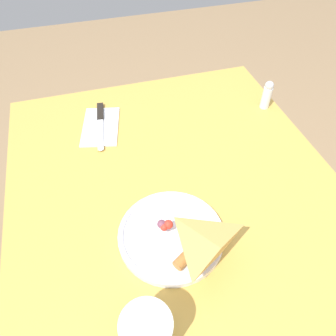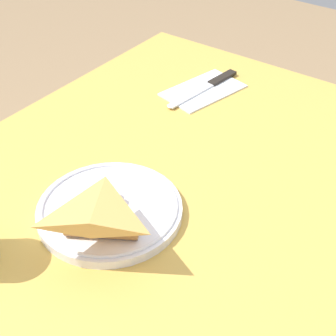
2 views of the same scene
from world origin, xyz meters
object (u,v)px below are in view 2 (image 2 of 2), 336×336
plate_pizza (109,209)px  napkin_folded (203,90)px  butter_knife (207,86)px  dining_table (160,251)px

plate_pizza → napkin_folded: size_ratio=1.19×
butter_knife → napkin_folded: bearing=0.0°
napkin_folded → plate_pizza: bearing=12.9°
dining_table → butter_knife: 0.42m
dining_table → napkin_folded: bearing=-157.5°
dining_table → napkin_folded: napkin_folded is taller
dining_table → plate_pizza: 0.15m
plate_pizza → butter_knife: plate_pizza is taller
napkin_folded → butter_knife: (-0.01, 0.00, 0.00)m
plate_pizza → napkin_folded: plate_pizza is taller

